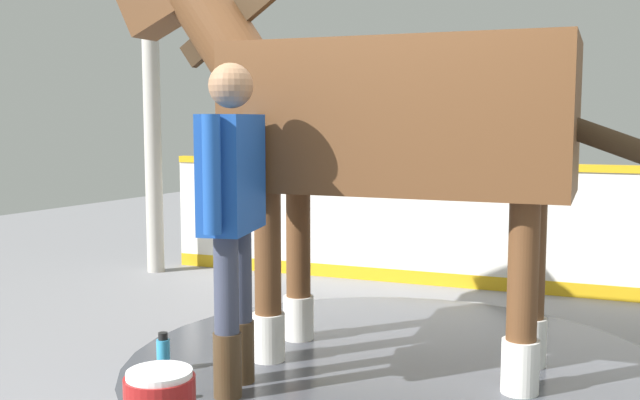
{
  "coord_description": "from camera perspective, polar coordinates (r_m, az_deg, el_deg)",
  "views": [
    {
      "loc": [
        -1.57,
        3.69,
        1.46
      ],
      "look_at": [
        0.43,
        0.12,
        1.01
      ],
      "focal_mm": 41.66,
      "sensor_mm": 36.0,
      "label": 1
    }
  ],
  "objects": [
    {
      "name": "bottle_shampoo",
      "position": [
        4.47,
        -11.94,
        -11.47
      ],
      "size": [
        0.08,
        0.08,
        0.23
      ],
      "color": "#3399CC",
      "rests_on": "ground"
    },
    {
      "name": "wet_patch",
      "position": [
        4.57,
        5.93,
        -12.31
      ],
      "size": [
        3.27,
        3.27,
        0.0
      ],
      "primitive_type": "cylinder",
      "color": "#42444C",
      "rests_on": "ground"
    },
    {
      "name": "barrier_wall",
      "position": [
        6.49,
        10.98,
        -2.27
      ],
      "size": [
        5.55,
        0.87,
        1.09
      ],
      "color": "white",
      "rests_on": "ground"
    },
    {
      "name": "handler",
      "position": [
        3.93,
        -6.75,
        -0.22
      ],
      "size": [
        0.36,
        0.67,
        1.74
      ],
      "rotation": [
        0.0,
        0.0,
        3.45
      ],
      "color": "#47331E",
      "rests_on": "ground"
    },
    {
      "name": "ground_plane",
      "position": [
        4.27,
        5.99,
        -13.86
      ],
      "size": [
        16.0,
        16.0,
        0.02
      ],
      "primitive_type": "cube",
      "color": "gray"
    },
    {
      "name": "horse",
      "position": [
        4.37,
        4.6,
        5.89
      ],
      "size": [
        3.3,
        1.12,
        2.53
      ],
      "rotation": [
        0.0,
        0.0,
        0.14
      ],
      "color": "brown",
      "rests_on": "ground"
    },
    {
      "name": "roof_post_near",
      "position": [
        7.15,
        -12.75,
        5.96
      ],
      "size": [
        0.16,
        0.16,
        2.87
      ],
      "primitive_type": "cylinder",
      "color": "#B7B2A8",
      "rests_on": "ground"
    },
    {
      "name": "bottle_spray",
      "position": [
        4.01,
        -12.64,
        -13.87
      ],
      "size": [
        0.07,
        0.07,
        0.19
      ],
      "color": "#4CA559",
      "rests_on": "ground"
    }
  ]
}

